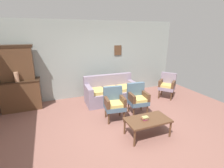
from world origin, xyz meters
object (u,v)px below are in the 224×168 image
floral_couch (111,93)px  armchair_by_doorway (114,102)px  armchair_near_couch_end (137,97)px  wingback_chair_by_fireplace (167,84)px  book_stack_on_table (145,118)px  vase_on_cabinet (17,77)px  floor_vase_by_wall (165,81)px  coffee_table (148,121)px  side_cabinet (21,95)px

floral_couch → armchair_by_doorway: bearing=-106.7°
armchair_by_doorway → armchair_near_couch_end: same height
wingback_chair_by_fireplace → book_stack_on_table: (-2.03, -1.76, -0.04)m
armchair_near_couch_end → book_stack_on_table: 1.13m
floral_couch → book_stack_on_table: bearing=-89.8°
vase_on_cabinet → wingback_chair_by_fireplace: size_ratio=0.32×
vase_on_cabinet → wingback_chair_by_fireplace: 4.89m
armchair_by_doorway → floor_vase_by_wall: 3.28m
vase_on_cabinet → book_stack_on_table: size_ratio=1.83×
armchair_by_doorway → wingback_chair_by_fireplace: 2.50m
vase_on_cabinet → coffee_table: bearing=-40.7°
side_cabinet → coffee_table: side_cabinet is taller
book_stack_on_table → armchair_near_couch_end: bearing=69.1°
book_stack_on_table → floor_vase_by_wall: bearing=44.8°
floral_couch → armchair_near_couch_end: size_ratio=1.93×
coffee_table → book_stack_on_table: (-0.07, 0.00, 0.09)m
side_cabinet → floral_couch: (2.76, -0.49, -0.14)m
wingback_chair_by_fireplace → coffee_table: wingback_chair_by_fireplace is taller
floor_vase_by_wall → side_cabinet: bearing=178.9°
side_cabinet → floor_vase_by_wall: side_cabinet is taller
armchair_near_couch_end → vase_on_cabinet: bearing=156.4°
armchair_by_doorway → coffee_table: (0.42, -0.99, -0.12)m
wingback_chair_by_fireplace → coffee_table: size_ratio=0.90×
coffee_table → book_stack_on_table: size_ratio=6.40×
side_cabinet → armchair_near_couch_end: (3.17, -1.57, 0.03)m
floral_couch → floor_vase_by_wall: size_ratio=2.44×
armchair_near_couch_end → floor_vase_by_wall: armchair_near_couch_end is taller
floral_couch → book_stack_on_table: size_ratio=11.10×
side_cabinet → wingback_chair_by_fireplace: (4.79, -0.87, 0.03)m
coffee_table → book_stack_on_table: 0.11m
side_cabinet → book_stack_on_table: bearing=-43.6°
armchair_by_doorway → coffee_table: size_ratio=0.90×
floral_couch → book_stack_on_table: floral_couch is taller
side_cabinet → armchair_by_doorway: side_cabinet is taller
floral_couch → armchair_near_couch_end: same height
armchair_by_doorway → coffee_table: armchair_by_doorway is taller
side_cabinet → coffee_table: bearing=-42.9°
armchair_by_doorway → wingback_chair_by_fireplace: (2.38, 0.77, 0.00)m
armchair_by_doorway → wingback_chair_by_fireplace: bearing=18.0°
wingback_chair_by_fireplace → floor_vase_by_wall: bearing=56.1°
vase_on_cabinet → side_cabinet: bearing=84.6°
vase_on_cabinet → floor_vase_by_wall: size_ratio=0.40×
vase_on_cabinet → armchair_near_couch_end: vase_on_cabinet is taller
vase_on_cabinet → book_stack_on_table: 3.75m
side_cabinet → armchair_by_doorway: size_ratio=1.28×
armchair_by_doorway → coffee_table: 1.08m
side_cabinet → floor_vase_by_wall: size_ratio=1.63×
vase_on_cabinet → armchair_by_doorway: bearing=-31.0°
armchair_near_couch_end → floor_vase_by_wall: bearing=34.5°
armchair_near_couch_end → wingback_chair_by_fireplace: 1.77m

